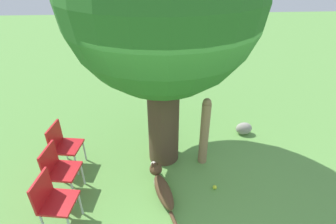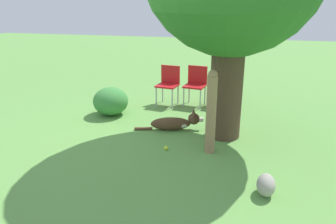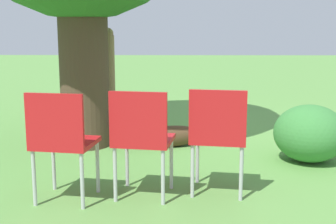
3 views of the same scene
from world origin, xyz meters
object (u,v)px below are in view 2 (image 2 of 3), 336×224
object	(u,v)px
dog	(176,123)
tennis_ball	(166,148)
fence_post	(211,112)
red_chair_0	(169,82)
red_chair_1	(196,83)
red_chair_2	(223,83)

from	to	relation	value
dog	tennis_ball	bearing A→B (deg)	-103.72
fence_post	dog	bearing A→B (deg)	-138.07
red_chair_0	tennis_ball	size ratio (longest dim) A/B	12.79
red_chair_0	red_chair_1	size ratio (longest dim) A/B	1.00
red_chair_2	tennis_ball	distance (m)	2.66
red_chair_1	red_chair_2	world-z (taller)	same
red_chair_2	tennis_ball	world-z (taller)	red_chair_2
red_chair_2	tennis_ball	xyz separation A→B (m)	(2.52, -0.70, -0.48)
fence_post	red_chair_2	distance (m)	2.44
red_chair_0	tennis_ball	xyz separation A→B (m)	(2.33, 0.50, -0.48)
red_chair_2	red_chair_0	bearing A→B (deg)	-72.01
dog	fence_post	distance (m)	1.17
red_chair_2	dog	bearing A→B (deg)	-14.55
dog	fence_post	xyz separation A→B (m)	(0.78, 0.70, 0.53)
red_chair_0	tennis_ball	world-z (taller)	red_chair_0
tennis_ball	red_chair_1	bearing A→B (deg)	177.57
dog	red_chair_1	distance (m)	1.61
tennis_ball	red_chair_2	bearing A→B (deg)	164.42
red_chair_0	red_chair_2	xyz separation A→B (m)	(-0.19, 1.20, 0.00)
fence_post	red_chair_1	size ratio (longest dim) A/B	1.51
dog	red_chair_2	xyz separation A→B (m)	(-1.66, 0.72, 0.38)
dog	tennis_ball	distance (m)	0.87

